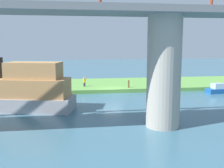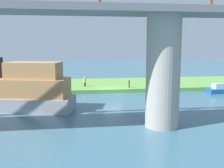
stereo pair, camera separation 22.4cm
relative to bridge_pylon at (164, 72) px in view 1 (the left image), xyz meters
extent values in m
plane|color=#386075|center=(1.67, -15.01, -4.34)|extent=(160.00, 160.00, 0.00)
cube|color=#5B9342|center=(1.67, -21.01, -4.09)|extent=(80.00, 12.00, 0.50)
cylinder|color=#9E998E|center=(0.00, 0.00, 0.00)|extent=(2.63, 2.63, 8.69)
cube|color=slate|center=(0.00, 0.00, 4.59)|extent=(65.96, 4.00, 0.50)
cylinder|color=#2D334C|center=(5.32, -18.30, -3.57)|extent=(0.29, 0.29, 0.55)
cylinder|color=gold|center=(5.32, -18.30, -2.99)|extent=(0.45, 0.45, 0.60)
sphere|color=tan|center=(5.32, -18.30, -2.57)|extent=(0.24, 0.24, 0.24)
cylinder|color=brown|center=(-0.73, -16.30, -3.33)|extent=(0.20, 0.20, 1.03)
cube|color=#99999E|center=(12.01, -7.24, -3.66)|extent=(10.74, 5.77, 1.36)
cube|color=#B27F4C|center=(11.46, -7.10, -2.07)|extent=(8.68, 4.95, 1.82)
cube|color=#B27F4C|center=(10.69, -6.91, -0.37)|extent=(5.59, 3.75, 1.59)
cylinder|color=black|center=(14.00, -7.73, -0.14)|extent=(0.57, 0.57, 2.04)
cube|color=#195199|center=(-12.73, -13.10, -4.03)|extent=(4.09, 1.71, 0.62)
cube|color=silver|center=(-12.20, -13.06, -3.37)|extent=(1.52, 1.24, 0.71)
cube|color=gold|center=(9.72, -13.31, -3.97)|extent=(4.83, 1.76, 0.75)
cube|color=silver|center=(10.36, -13.31, -3.17)|extent=(1.75, 1.39, 0.86)
camera|label=1|loc=(7.04, 19.85, 2.14)|focal=43.06mm
camera|label=2|loc=(6.81, 19.88, 2.14)|focal=43.06mm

